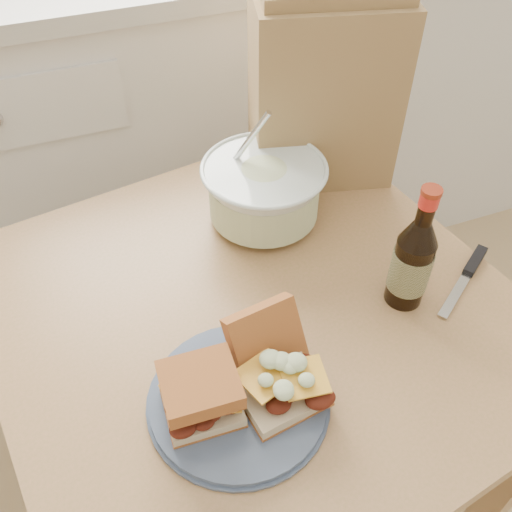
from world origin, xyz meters
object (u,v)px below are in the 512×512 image
object	(u,v)px
dining_table	(254,343)
beer_bottle	(412,261)
plate	(238,399)
paper_bag	(324,90)
coleslaw_bowl	(264,193)

from	to	relation	value
dining_table	beer_bottle	size ratio (longest dim) A/B	4.10
plate	paper_bag	world-z (taller)	paper_bag
dining_table	paper_bag	world-z (taller)	paper_bag
plate	coleslaw_bowl	bearing A→B (deg)	63.45
paper_bag	plate	bearing A→B (deg)	-112.04
coleslaw_bowl	beer_bottle	size ratio (longest dim) A/B	1.00
paper_bag	dining_table	bearing A→B (deg)	-115.57
dining_table	coleslaw_bowl	distance (m)	0.27
coleslaw_bowl	paper_bag	bearing A→B (deg)	34.24
dining_table	paper_bag	bearing A→B (deg)	40.55
beer_bottle	paper_bag	xyz separation A→B (m)	(0.02, 0.38, 0.09)
beer_bottle	dining_table	bearing A→B (deg)	165.10
dining_table	plate	world-z (taller)	plate
plate	coleslaw_bowl	xyz separation A→B (m)	(0.18, 0.36, 0.05)
plate	coleslaw_bowl	size ratio (longest dim) A/B	1.10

